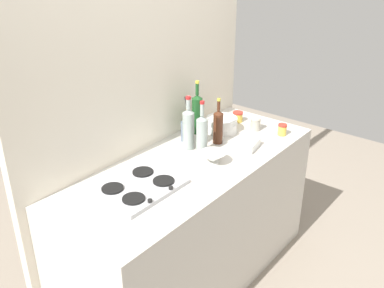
{
  "coord_description": "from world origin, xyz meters",
  "views": [
    {
      "loc": [
        -1.8,
        -1.45,
        2.14
      ],
      "look_at": [
        0.0,
        0.0,
        1.02
      ],
      "focal_mm": 40.96,
      "sensor_mm": 36.0,
      "label": 1
    }
  ],
  "objects_px": {
    "stovetop_hob": "(139,187)",
    "condiment_jar_rear": "(238,117)",
    "utensil_crock": "(187,130)",
    "wine_bottle_mid_left": "(218,126)",
    "condiment_jar_front": "(255,124)",
    "wine_bottle_leftmost": "(188,128)",
    "wine_bottle_mid_right": "(202,134)",
    "plate_stack": "(221,124)",
    "butter_dish": "(249,145)",
    "wine_bottle_rightmost": "(197,113)",
    "condiment_jar_spare": "(282,130)",
    "mixing_bowl": "(213,157)"
  },
  "relations": [
    {
      "from": "butter_dish",
      "to": "stovetop_hob",
      "type": "bearing_deg",
      "value": 166.1
    },
    {
      "from": "utensil_crock",
      "to": "condiment_jar_front",
      "type": "distance_m",
      "value": 0.5
    },
    {
      "from": "wine_bottle_leftmost",
      "to": "wine_bottle_mid_left",
      "type": "distance_m",
      "value": 0.21
    },
    {
      "from": "plate_stack",
      "to": "condiment_jar_spare",
      "type": "relative_size",
      "value": 2.82
    },
    {
      "from": "wine_bottle_mid_right",
      "to": "utensil_crock",
      "type": "height_order",
      "value": "wine_bottle_mid_right"
    },
    {
      "from": "mixing_bowl",
      "to": "condiment_jar_front",
      "type": "height_order",
      "value": "condiment_jar_front"
    },
    {
      "from": "plate_stack",
      "to": "butter_dish",
      "type": "height_order",
      "value": "plate_stack"
    },
    {
      "from": "stovetop_hob",
      "to": "plate_stack",
      "type": "height_order",
      "value": "plate_stack"
    },
    {
      "from": "stovetop_hob",
      "to": "plate_stack",
      "type": "distance_m",
      "value": 0.91
    },
    {
      "from": "wine_bottle_leftmost",
      "to": "wine_bottle_mid_right",
      "type": "distance_m",
      "value": 0.11
    },
    {
      "from": "condiment_jar_front",
      "to": "wine_bottle_mid_left",
      "type": "bearing_deg",
      "value": 165.97
    },
    {
      "from": "stovetop_hob",
      "to": "condiment_jar_front",
      "type": "height_order",
      "value": "condiment_jar_front"
    },
    {
      "from": "butter_dish",
      "to": "condiment_jar_rear",
      "type": "distance_m",
      "value": 0.44
    },
    {
      "from": "wine_bottle_leftmost",
      "to": "butter_dish",
      "type": "height_order",
      "value": "wine_bottle_leftmost"
    },
    {
      "from": "plate_stack",
      "to": "wine_bottle_mid_left",
      "type": "relative_size",
      "value": 0.72
    },
    {
      "from": "condiment_jar_spare",
      "to": "mixing_bowl",
      "type": "bearing_deg",
      "value": 168.65
    },
    {
      "from": "wine_bottle_mid_left",
      "to": "condiment_jar_front",
      "type": "bearing_deg",
      "value": -14.03
    },
    {
      "from": "wine_bottle_mid_left",
      "to": "condiment_jar_front",
      "type": "relative_size",
      "value": 3.35
    },
    {
      "from": "utensil_crock",
      "to": "condiment_jar_rear",
      "type": "distance_m",
      "value": 0.49
    },
    {
      "from": "wine_bottle_leftmost",
      "to": "plate_stack",
      "type": "bearing_deg",
      "value": -0.49
    },
    {
      "from": "wine_bottle_leftmost",
      "to": "butter_dish",
      "type": "relative_size",
      "value": 2.08
    },
    {
      "from": "wine_bottle_mid_right",
      "to": "condiment_jar_front",
      "type": "xyz_separation_m",
      "value": [
        0.52,
        -0.07,
        -0.09
      ]
    },
    {
      "from": "utensil_crock",
      "to": "condiment_jar_spare",
      "type": "distance_m",
      "value": 0.65
    },
    {
      "from": "plate_stack",
      "to": "wine_bottle_rightmost",
      "type": "relative_size",
      "value": 0.6
    },
    {
      "from": "condiment_jar_rear",
      "to": "wine_bottle_rightmost",
      "type": "bearing_deg",
      "value": 161.99
    },
    {
      "from": "stovetop_hob",
      "to": "condiment_jar_front",
      "type": "bearing_deg",
      "value": -3.99
    },
    {
      "from": "stovetop_hob",
      "to": "wine_bottle_leftmost",
      "type": "distance_m",
      "value": 0.57
    },
    {
      "from": "utensil_crock",
      "to": "stovetop_hob",
      "type": "bearing_deg",
      "value": -163.99
    },
    {
      "from": "wine_bottle_rightmost",
      "to": "butter_dish",
      "type": "bearing_deg",
      "value": -88.03
    },
    {
      "from": "utensil_crock",
      "to": "wine_bottle_mid_left",
      "type": "bearing_deg",
      "value": -60.22
    },
    {
      "from": "wine_bottle_leftmost",
      "to": "condiment_jar_front",
      "type": "distance_m",
      "value": 0.55
    },
    {
      "from": "wine_bottle_mid_left",
      "to": "utensil_crock",
      "type": "relative_size",
      "value": 0.95
    },
    {
      "from": "utensil_crock",
      "to": "wine_bottle_mid_right",
      "type": "bearing_deg",
      "value": -115.36
    },
    {
      "from": "wine_bottle_mid_right",
      "to": "butter_dish",
      "type": "relative_size",
      "value": 2.05
    },
    {
      "from": "wine_bottle_leftmost",
      "to": "condiment_jar_rear",
      "type": "height_order",
      "value": "wine_bottle_leftmost"
    },
    {
      "from": "butter_dish",
      "to": "condiment_jar_rear",
      "type": "bearing_deg",
      "value": 42.9
    },
    {
      "from": "plate_stack",
      "to": "wine_bottle_mid_left",
      "type": "bearing_deg",
      "value": -151.57
    },
    {
      "from": "butter_dish",
      "to": "condiment_jar_front",
      "type": "bearing_deg",
      "value": 23.94
    },
    {
      "from": "utensil_crock",
      "to": "condiment_jar_rear",
      "type": "xyz_separation_m",
      "value": [
        0.48,
        -0.08,
        -0.04
      ]
    },
    {
      "from": "wine_bottle_mid_right",
      "to": "mixing_bowl",
      "type": "relative_size",
      "value": 2.21
    },
    {
      "from": "stovetop_hob",
      "to": "condiment_jar_rear",
      "type": "height_order",
      "value": "condiment_jar_rear"
    },
    {
      "from": "wine_bottle_leftmost",
      "to": "wine_bottle_mid_right",
      "type": "height_order",
      "value": "wine_bottle_leftmost"
    },
    {
      "from": "wine_bottle_mid_left",
      "to": "condiment_jar_front",
      "type": "xyz_separation_m",
      "value": [
        0.33,
        -0.08,
        -0.07
      ]
    },
    {
      "from": "wine_bottle_rightmost",
      "to": "plate_stack",
      "type": "bearing_deg",
      "value": -41.24
    },
    {
      "from": "wine_bottle_rightmost",
      "to": "wine_bottle_mid_right",
      "type": "bearing_deg",
      "value": -136.53
    },
    {
      "from": "wine_bottle_mid_left",
      "to": "condiment_jar_front",
      "type": "distance_m",
      "value": 0.35
    },
    {
      "from": "wine_bottle_leftmost",
      "to": "mixing_bowl",
      "type": "distance_m",
      "value": 0.27
    },
    {
      "from": "wine_bottle_mid_left",
      "to": "mixing_bowl",
      "type": "relative_size",
      "value": 1.97
    },
    {
      "from": "wine_bottle_mid_left",
      "to": "condiment_jar_spare",
      "type": "height_order",
      "value": "wine_bottle_mid_left"
    },
    {
      "from": "plate_stack",
      "to": "wine_bottle_mid_left",
      "type": "xyz_separation_m",
      "value": [
        -0.17,
        -0.09,
        0.07
      ]
    }
  ]
}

